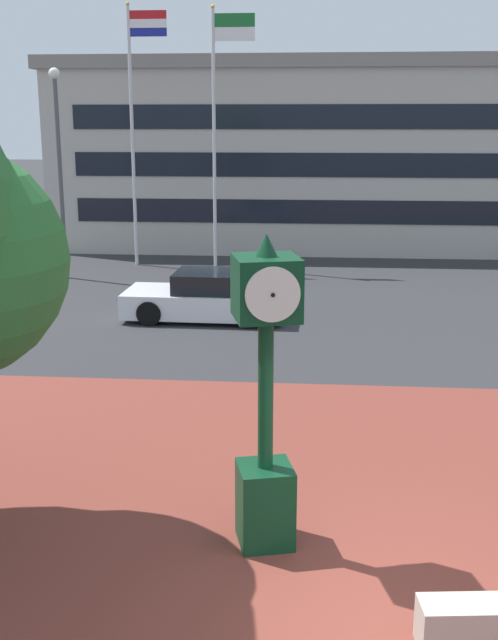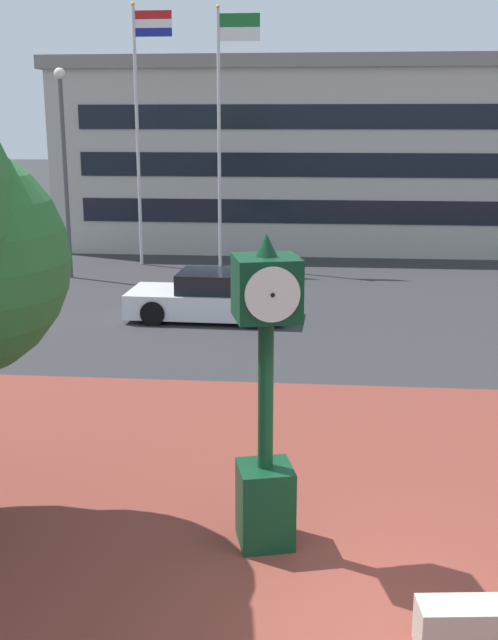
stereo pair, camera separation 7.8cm
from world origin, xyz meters
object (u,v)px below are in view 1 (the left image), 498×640
object	(u,v)px
street_clock	(266,400)
car_street_mid	(206,298)
flagpole_primary	(135,119)
civic_building	(370,151)
street_lamp_post	(59,153)
flagpole_secondary	(218,119)

from	to	relation	value
street_clock	car_street_mid	distance (m)	11.54
flagpole_primary	civic_building	size ratio (longest dim) A/B	0.34
street_clock	street_lamp_post	bearing A→B (deg)	100.82
street_clock	flagpole_primary	distance (m)	20.20
car_street_mid	flagpole_primary	xyz separation A→B (m)	(-3.56, 7.82, 4.61)
car_street_mid	flagpole_secondary	distance (m)	9.10
street_clock	civic_building	xyz separation A→B (m)	(3.06, 28.64, 1.90)
civic_building	flagpole_primary	bearing A→B (deg)	-132.87
flagpole_primary	street_lamp_post	distance (m)	3.44
flagpole_secondary	street_clock	bearing A→B (deg)	-81.33
flagpole_primary	civic_building	xyz separation A→B (m)	(8.90, 9.59, -1.40)
flagpole_primary	street_lamp_post	world-z (taller)	flagpole_primary
car_street_mid	civic_building	world-z (taller)	civic_building
flagpole_primary	street_lamp_post	xyz separation A→B (m)	(-1.93, -2.65, -1.05)
flagpole_secondary	civic_building	world-z (taller)	flagpole_secondary
car_street_mid	street_lamp_post	world-z (taller)	street_lamp_post
car_street_mid	flagpole_secondary	size ratio (longest dim) A/B	0.48
civic_building	street_lamp_post	bearing A→B (deg)	-131.52
civic_building	street_lamp_post	xyz separation A→B (m)	(-10.83, -12.24, 0.35)
flagpole_primary	street_lamp_post	size ratio (longest dim) A/B	1.34
car_street_mid	flagpole_secondary	bearing A→B (deg)	6.04
flagpole_primary	civic_building	distance (m)	13.16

